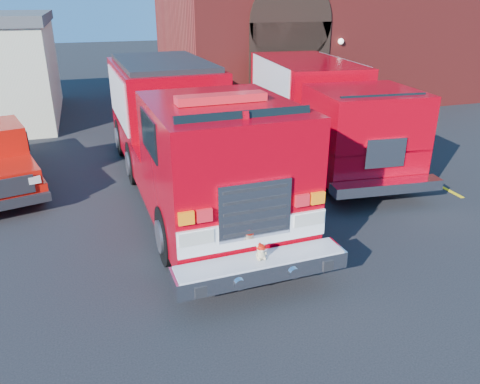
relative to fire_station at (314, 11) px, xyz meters
name	(u,v)px	position (x,y,z in m)	size (l,w,h in m)	color
ground	(224,224)	(-8.99, -13.98, -4.25)	(100.00, 100.00, 0.00)	black
parking_stripe_near	(426,179)	(-2.49, -12.98, -4.25)	(0.12, 3.00, 0.01)	yellow
parking_stripe_mid	(370,149)	(-2.49, -9.98, -4.25)	(0.12, 3.00, 0.01)	yellow
parking_stripe_far	(329,128)	(-2.49, -6.98, -4.25)	(0.12, 3.00, 0.01)	yellow
fire_station	(314,11)	(0.00, 0.00, 0.00)	(15.20, 10.20, 8.45)	maroon
fire_engine	(185,132)	(-9.40, -11.71, -2.56)	(3.31, 10.67, 3.26)	black
secondary_truck	(320,107)	(-4.44, -9.78, -2.66)	(3.60, 9.25, 2.93)	black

